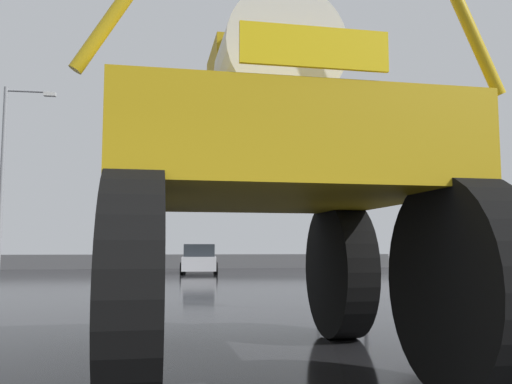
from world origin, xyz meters
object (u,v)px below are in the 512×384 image
object	(u,v)px
oversize_sprayer	(267,188)
streetlight_far_right	(321,190)
sedan_ahead	(199,260)
bare_tree_right	(434,142)
streetlight_far_left	(7,171)
traffic_signal_near_right	(361,189)

from	to	relation	value
oversize_sprayer	streetlight_far_right	size ratio (longest dim) A/B	0.69
sedan_ahead	bare_tree_right	world-z (taller)	bare_tree_right
sedan_ahead	streetlight_far_left	world-z (taller)	streetlight_far_left
streetlight_far_left	streetlight_far_right	xyz separation A→B (m)	(14.99, 4.54, -0.14)
oversize_sprayer	traffic_signal_near_right	size ratio (longest dim) A/B	1.53
sedan_ahead	traffic_signal_near_right	distance (m)	17.94
streetlight_far_left	streetlight_far_right	world-z (taller)	streetlight_far_left
bare_tree_right	sedan_ahead	bearing A→B (deg)	138.80
sedan_ahead	traffic_signal_near_right	bearing A→B (deg)	-168.11
oversize_sprayer	streetlight_far_right	xyz separation A→B (m)	(6.81, 22.36, 2.38)
streetlight_far_left	streetlight_far_right	distance (m)	15.66
traffic_signal_near_right	bare_tree_right	xyz separation A→B (m)	(6.57, 9.55, 3.07)
sedan_ahead	streetlight_far_left	size ratio (longest dim) A/B	0.51
traffic_signal_near_right	bare_tree_right	world-z (taller)	bare_tree_right
streetlight_far_left	bare_tree_right	bearing A→B (deg)	-10.96
oversize_sprayer	traffic_signal_near_right	bearing A→B (deg)	-33.28
traffic_signal_near_right	streetlight_far_left	bearing A→B (deg)	130.52
streetlight_far_right	traffic_signal_near_right	bearing A→B (deg)	-102.57
sedan_ahead	streetlight_far_right	distance (m)	7.57
oversize_sprayer	bare_tree_right	bearing A→B (deg)	-35.75
sedan_ahead	bare_tree_right	distance (m)	13.26
oversize_sprayer	traffic_signal_near_right	world-z (taller)	oversize_sprayer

